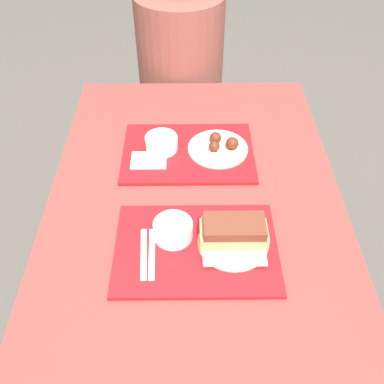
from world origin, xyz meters
The scene contains 13 objects.
ground_plane centered at (0.00, 0.00, 0.00)m, with size 12.00×12.00×0.00m, color #4C4742.
picnic_table centered at (0.00, 0.00, 0.63)m, with size 0.91×1.41×0.73m.
picnic_bench_far centered at (0.00, 0.93, 0.40)m, with size 0.87×0.28×0.48m.
tray_near centered at (0.00, -0.17, 0.74)m, with size 0.45×0.32×0.01m.
tray_far centered at (-0.02, 0.24, 0.74)m, with size 0.45×0.32×0.01m.
bowl_coleslaw_near centered at (-0.06, -0.13, 0.77)m, with size 0.11×0.11×0.05m.
brisket_sandwich_plate centered at (0.10, -0.16, 0.78)m, with size 0.20×0.20×0.09m.
plastic_fork_near centered at (-0.14, -0.20, 0.74)m, with size 0.03×0.17×0.00m.
plastic_knife_near centered at (-0.12, -0.20, 0.74)m, with size 0.02×0.17×0.00m.
bowl_coleslaw_far centered at (-0.11, 0.26, 0.77)m, with size 0.11×0.11×0.05m.
wings_plate_far centered at (0.09, 0.25, 0.76)m, with size 0.21×0.21×0.05m.
napkin_far centered at (-0.15, 0.19, 0.75)m, with size 0.12×0.08×0.01m.
person_seated_across centered at (-0.05, 0.93, 0.77)m, with size 0.39×0.39×0.73m.
Camera 1 is at (-0.02, -0.90, 1.68)m, focal length 40.00 mm.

